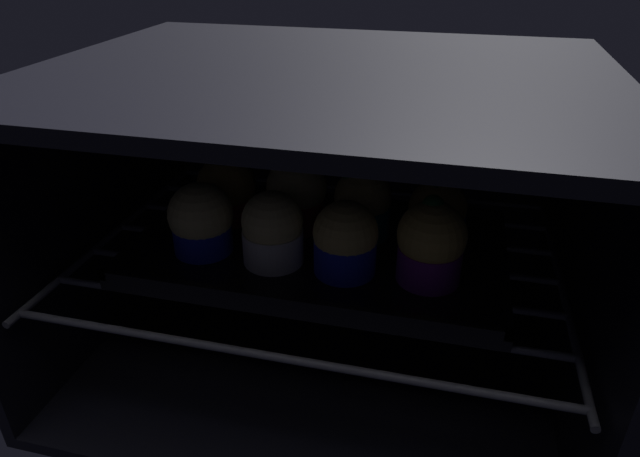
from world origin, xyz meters
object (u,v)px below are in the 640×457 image
muffin_row1_col3 (437,214)px  muffin_row1_col0 (227,191)px  muffin_row0_col0 (201,221)px  muffin_row0_col1 (273,229)px  muffin_row1_col2 (362,204)px  muffin_row0_col2 (345,241)px  muffin_row0_col3 (431,244)px  muffin_row1_col1 (297,194)px  baking_tray (320,250)px

muffin_row1_col3 → muffin_row1_col0: bearing=-179.7°
muffin_row0_col0 → muffin_row1_col0: same height
muffin_row0_col1 → muffin_row1_col2: 11.93cm
muffin_row0_col2 → muffin_row1_col2: (0.27, 8.62, 0.21)cm
muffin_row0_col3 → muffin_row1_col2: 11.78cm
muffin_row0_col1 → muffin_row1_col3: bearing=26.9°
muffin_row1_col3 → muffin_row0_col2: bearing=-135.8°
muffin_row0_col2 → muffin_row0_col3: muffin_row0_col3 is taller
muffin_row0_col2 → muffin_row1_col3: 12.56cm
muffin_row0_col1 → muffin_row1_col3: (17.09, 8.65, -0.37)cm
muffin_row1_col2 → muffin_row0_col1: bearing=-134.5°
muffin_row0_col0 → muffin_row0_col3: bearing=0.2°
muffin_row1_col1 → muffin_row1_col2: size_ratio=1.03×
muffin_row1_col0 → muffin_row0_col2: bearing=-27.1°
muffin_row0_col3 → muffin_row1_col1: size_ratio=1.03×
baking_tray → muffin_row0_col0: muffin_row0_col0 is taller
muffin_row0_col0 → muffin_row0_col3: (25.46, 0.07, 0.55)cm
muffin_row1_col3 → muffin_row1_col2: bearing=-179.1°
baking_tray → muffin_row1_col2: size_ratio=4.72×
baking_tray → muffin_row1_col3: (12.85, 4.32, 4.10)cm
muffin_row0_col3 → baking_tray: bearing=162.9°
baking_tray → muffin_row0_col1: size_ratio=5.04×
baking_tray → muffin_row1_col0: bearing=162.1°
muffin_row1_col3 → muffin_row0_col3: bearing=-91.2°
baking_tray → muffin_row1_col1: (-3.92, 4.17, 4.85)cm
muffin_row0_col2 → muffin_row0_col1: bearing=179.2°
muffin_row1_col1 → muffin_row1_col3: 16.78cm
muffin_row0_col1 → muffin_row1_col0: same height
baking_tray → muffin_row1_col1: size_ratio=4.58×
muffin_row1_col1 → muffin_row0_col3: bearing=-25.9°
baking_tray → muffin_row0_col1: bearing=-134.4°
muffin_row0_col0 → muffin_row1_col0: size_ratio=0.99×
baking_tray → muffin_row1_col3: muffin_row1_col3 is taller
baking_tray → muffin_row0_col2: (3.85, -4.44, 4.23)cm
baking_tray → muffin_row1_col2: bearing=45.4°
muffin_row0_col1 → muffin_row1_col0: size_ratio=1.01×
muffin_row1_col1 → muffin_row0_col0: bearing=-137.4°
muffin_row0_col0 → muffin_row1_col1: muffin_row1_col1 is taller
muffin_row0_col0 → muffin_row1_col2: bearing=25.7°
muffin_row1_col0 → muffin_row1_col1: muffin_row1_col1 is taller
muffin_row1_col2 → muffin_row1_col3: (8.73, 0.14, -0.35)cm
muffin_row0_col2 → muffin_row1_col3: size_ratio=1.05×
baking_tray → muffin_row0_col2: 7.24cm
muffin_row0_col2 → muffin_row1_col0: size_ratio=0.98×
muffin_row1_col2 → muffin_row1_col3: bearing=0.9°
muffin_row0_col1 → muffin_row0_col0: bearing=177.6°
muffin_row1_col3 → muffin_row0_col0: bearing=-162.1°
muffin_row1_col1 → muffin_row0_col2: bearing=-48.0°
muffin_row0_col1 → muffin_row1_col1: size_ratio=0.91×
muffin_row0_col1 → muffin_row1_col1: (0.32, 8.50, 0.39)cm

